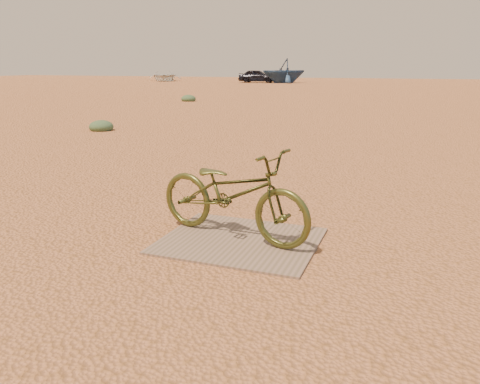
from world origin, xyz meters
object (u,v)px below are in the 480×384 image
(plywood_board, at_px, (240,241))
(boat_far_left, at_px, (284,71))
(bicycle, at_px, (232,193))
(boat_near_left, at_px, (164,76))
(car, at_px, (257,76))

(plywood_board, bearing_deg, boat_far_left, 104.85)
(bicycle, xyz_separation_m, boat_near_left, (-24.05, 41.15, 0.05))
(plywood_board, distance_m, car, 42.57)
(bicycle, bearing_deg, boat_near_left, 43.13)
(car, relative_size, boat_far_left, 0.84)
(bicycle, relative_size, boat_near_left, 0.34)
(plywood_board, relative_size, boat_near_left, 0.30)
(plywood_board, xyz_separation_m, bicycle, (-0.10, 0.06, 0.46))
(boat_near_left, distance_m, boat_far_left, 13.48)
(plywood_board, bearing_deg, boat_near_left, 120.37)
(boat_near_left, bearing_deg, plywood_board, -85.33)
(plywood_board, xyz_separation_m, boat_near_left, (-24.15, 41.21, 0.51))
(plywood_board, height_order, bicycle, bicycle)
(plywood_board, distance_m, bicycle, 0.47)
(bicycle, height_order, boat_near_left, boat_near_left)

